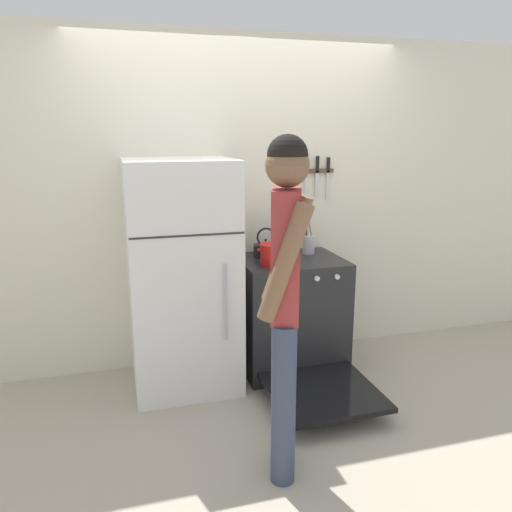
% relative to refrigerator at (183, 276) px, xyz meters
% --- Properties ---
extents(ground_plane, '(14.00, 14.00, 0.00)m').
position_rel_refrigerator_xyz_m(ground_plane, '(0.53, 0.35, -0.82)').
color(ground_plane, '#B2A893').
extents(wall_back, '(10.00, 0.06, 2.55)m').
position_rel_refrigerator_xyz_m(wall_back, '(0.53, 0.38, 0.45)').
color(wall_back, silver).
rests_on(wall_back, ground_plane).
extents(refrigerator, '(0.75, 0.73, 1.65)m').
position_rel_refrigerator_xyz_m(refrigerator, '(0.00, 0.00, 0.00)').
color(refrigerator, white).
rests_on(refrigerator, ground_plane).
extents(stove_range, '(0.78, 1.33, 0.88)m').
position_rel_refrigerator_xyz_m(stove_range, '(0.83, -0.00, -0.39)').
color(stove_range, '#232326').
rests_on(stove_range, ground_plane).
extents(dutch_oven_pot, '(0.26, 0.21, 0.18)m').
position_rel_refrigerator_xyz_m(dutch_oven_pot, '(0.66, -0.09, 0.14)').
color(dutch_oven_pot, red).
rests_on(dutch_oven_pot, stove_range).
extents(tea_kettle, '(0.24, 0.19, 0.23)m').
position_rel_refrigerator_xyz_m(tea_kettle, '(0.67, 0.16, 0.12)').
color(tea_kettle, black).
rests_on(tea_kettle, stove_range).
extents(utensil_jar, '(0.10, 0.10, 0.28)m').
position_rel_refrigerator_xyz_m(utensil_jar, '(1.03, 0.17, 0.14)').
color(utensil_jar, '#B7BABF').
rests_on(utensil_jar, stove_range).
extents(person, '(0.38, 0.44, 1.81)m').
position_rel_refrigerator_xyz_m(person, '(0.37, -1.16, 0.21)').
color(person, '#38425B').
rests_on(person, ground_plane).
extents(wall_knife_strip, '(0.38, 0.03, 0.36)m').
position_rel_refrigerator_xyz_m(wall_knife_strip, '(1.11, 0.33, 0.70)').
color(wall_knife_strip, brown).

